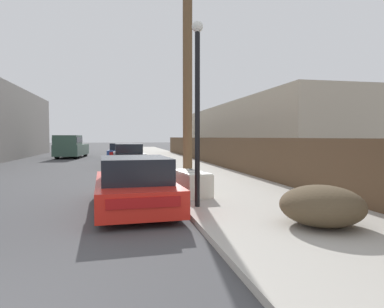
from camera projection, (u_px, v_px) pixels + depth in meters
sidewalk_curb at (166, 159)px, 26.72m from camera, size 4.20×63.00×0.12m
discarded_fridge at (191, 183)px, 9.76m from camera, size 0.92×1.83×0.68m
parked_sports_car_red at (134, 185)px, 8.34m from camera, size 2.00×4.45×1.28m
car_parked_mid at (128, 156)px, 20.38m from camera, size 1.85×4.43×1.36m
car_parked_far at (122, 152)px, 26.43m from camera, size 2.19×4.18×1.29m
pickup_truck at (71, 147)px, 28.72m from camera, size 2.37×5.46×1.90m
utility_pole at (188, 70)px, 11.45m from camera, size 1.80×0.32×7.56m
street_lamp at (197, 99)px, 7.93m from camera, size 0.26×0.26×4.30m
brush_pile at (322, 206)px, 6.28m from camera, size 1.52×1.55×0.74m
wooden_fence at (215, 151)px, 20.13m from camera, size 0.08×36.58×1.60m
building_right_house at (258, 132)px, 28.02m from camera, size 6.00×23.70×4.41m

